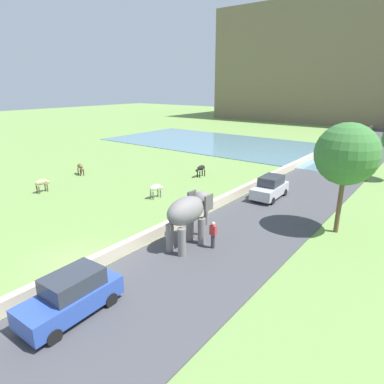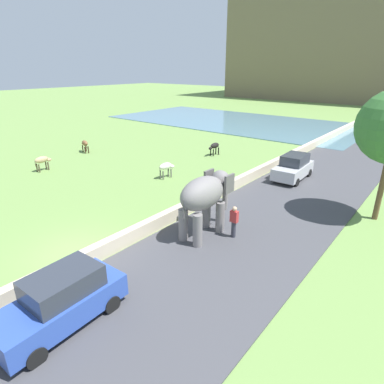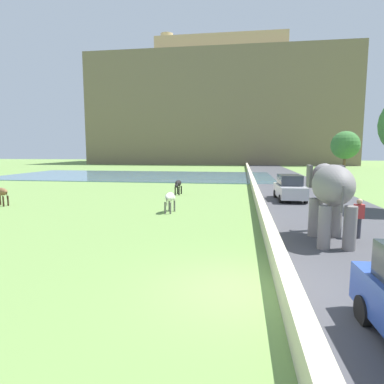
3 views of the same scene
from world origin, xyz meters
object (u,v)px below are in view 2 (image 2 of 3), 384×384
at_px(cow_white, 166,167).
at_px(cow_tan, 42,160).
at_px(person_beside_elephant, 234,221).
at_px(car_silver, 293,167).
at_px(elephant, 205,196).
at_px(car_blue, 61,300).
at_px(cow_black, 214,146).
at_px(cow_brown, 85,144).

bearing_deg(cow_white, cow_tan, -151.23).
relative_size(person_beside_elephant, car_silver, 0.40).
relative_size(elephant, car_blue, 0.85).
height_order(car_blue, cow_white, car_blue).
xyz_separation_m(car_blue, car_silver, (-0.00, 17.98, 0.00)).
height_order(car_blue, car_silver, same).
xyz_separation_m(elephant, cow_black, (-8.28, 12.51, -1.20)).
relative_size(person_beside_elephant, cow_black, 1.17).
height_order(cow_tan, cow_white, same).
xyz_separation_m(car_blue, cow_white, (-7.29, 12.48, -0.06)).
distance_m(elephant, cow_tan, 16.02).
bearing_deg(car_silver, cow_black, 166.75).
bearing_deg(car_silver, cow_brown, -165.23).
bearing_deg(elephant, car_blue, -90.03).
bearing_deg(cow_white, person_beside_elephant, -27.62).
bearing_deg(person_beside_elephant, cow_tan, -179.02).
xyz_separation_m(car_blue, cow_black, (-8.27, 19.93, -0.06)).
bearing_deg(car_silver, car_blue, -90.00).
height_order(person_beside_elephant, cow_white, person_beside_elephant).
height_order(person_beside_elephant, cow_brown, person_beside_elephant).
xyz_separation_m(elephant, cow_white, (-7.30, 5.06, -1.20)).
bearing_deg(person_beside_elephant, cow_white, 152.38).
relative_size(elephant, person_beside_elephant, 2.13).
relative_size(car_silver, cow_black, 2.90).
distance_m(car_blue, cow_black, 21.58).
bearing_deg(person_beside_elephant, cow_brown, 165.40).
height_order(car_silver, cow_brown, car_silver).
distance_m(elephant, cow_white, 8.96).
relative_size(person_beside_elephant, cow_white, 1.16).
distance_m(person_beside_elephant, cow_white, 9.64).
relative_size(elephant, cow_white, 2.46).
relative_size(car_blue, cow_black, 2.90).
xyz_separation_m(cow_tan, cow_white, (8.68, 4.76, 0.00)).
distance_m(car_silver, cow_tan, 18.99).
height_order(cow_black, cow_brown, same).
distance_m(car_blue, cow_brown, 22.61).
xyz_separation_m(car_silver, cow_black, (-8.27, 1.95, -0.06)).
height_order(car_blue, cow_black, car_blue).
distance_m(car_blue, cow_tan, 17.74).
relative_size(person_beside_elephant, car_blue, 0.40).
bearing_deg(cow_black, elephant, -56.50).
distance_m(cow_brown, cow_white, 11.13).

